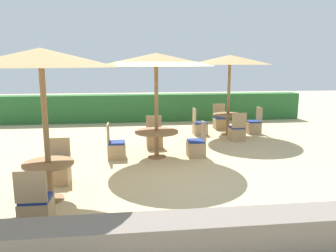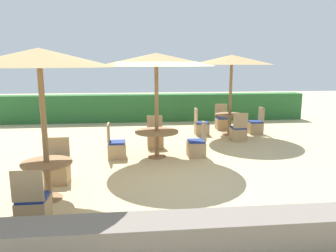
{
  "view_description": "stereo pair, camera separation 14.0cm",
  "coord_description": "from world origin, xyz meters",
  "px_view_note": "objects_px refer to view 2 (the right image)",
  "views": [
    {
      "loc": [
        -0.98,
        -7.48,
        2.48
      ],
      "look_at": [
        0.0,
        0.6,
        0.9
      ],
      "focal_mm": 35.0,
      "sensor_mm": 36.0,
      "label": 1
    },
    {
      "loc": [
        -0.84,
        -7.49,
        2.48
      ],
      "look_at": [
        0.0,
        0.6,
        0.9
      ],
      "focal_mm": 35.0,
      "sensor_mm": 36.0,
      "label": 2
    }
  ],
  "objects_px": {
    "parasol_center": "(156,60)",
    "patio_chair_front_left_south": "(33,208)",
    "parasol_back_right": "(232,60)",
    "round_table_back_right": "(230,119)",
    "patio_chair_back_right_south": "(238,133)",
    "patio_chair_back_right_east": "(255,126)",
    "patio_chair_front_left_north": "(58,170)",
    "parasol_front_left": "(39,58)",
    "round_table_front_left": "(47,172)",
    "round_table_center": "(157,136)",
    "patio_chair_center_east": "(197,147)",
    "patio_chair_center_west": "(116,148)",
    "patio_chair_center_north": "(155,139)",
    "patio_chair_back_right_west": "(201,127)",
    "patio_chair_back_right_north": "(222,122)"
  },
  "relations": [
    {
      "from": "parasol_center",
      "to": "patio_chair_front_left_south",
      "type": "bearing_deg",
      "value": -122.01
    },
    {
      "from": "patio_chair_front_left_south",
      "to": "parasol_back_right",
      "type": "distance_m",
      "value": 8.08
    },
    {
      "from": "round_table_back_right",
      "to": "patio_chair_back_right_south",
      "type": "distance_m",
      "value": 0.99
    },
    {
      "from": "patio_chair_back_right_east",
      "to": "parasol_center",
      "type": "relative_size",
      "value": 0.31
    },
    {
      "from": "patio_chair_front_left_north",
      "to": "parasol_front_left",
      "type": "bearing_deg",
      "value": 91.63
    },
    {
      "from": "round_table_front_left",
      "to": "round_table_center",
      "type": "distance_m",
      "value": 3.33
    },
    {
      "from": "patio_chair_front_left_north",
      "to": "patio_chair_center_east",
      "type": "relative_size",
      "value": 1.0
    },
    {
      "from": "patio_chair_back_right_south",
      "to": "patio_chair_center_east",
      "type": "distance_m",
      "value": 2.35
    },
    {
      "from": "parasol_back_right",
      "to": "round_table_back_right",
      "type": "bearing_deg",
      "value": -90.0
    },
    {
      "from": "patio_chair_center_west",
      "to": "patio_chair_front_left_south",
      "type": "bearing_deg",
      "value": -17.46
    },
    {
      "from": "patio_chair_center_north",
      "to": "patio_chair_front_left_south",
      "type": "bearing_deg",
      "value": 63.83
    },
    {
      "from": "parasol_center",
      "to": "patio_chair_center_north",
      "type": "bearing_deg",
      "value": 88.87
    },
    {
      "from": "parasol_back_right",
      "to": "patio_chair_back_right_south",
      "type": "relative_size",
      "value": 3.0
    },
    {
      "from": "round_table_front_left",
      "to": "patio_chair_back_right_west",
      "type": "bearing_deg",
      "value": 52.67
    },
    {
      "from": "round_table_center",
      "to": "round_table_back_right",
      "type": "bearing_deg",
      "value": 43.05
    },
    {
      "from": "patio_chair_front_left_north",
      "to": "patio_chair_center_west",
      "type": "bearing_deg",
      "value": -123.77
    },
    {
      "from": "patio_chair_center_west",
      "to": "patio_chair_back_right_east",
      "type": "bearing_deg",
      "value": 118.22
    },
    {
      "from": "patio_chair_back_right_north",
      "to": "patio_chair_center_north",
      "type": "height_order",
      "value": "same"
    },
    {
      "from": "patio_chair_center_north",
      "to": "parasol_center",
      "type": "bearing_deg",
      "value": 88.87
    },
    {
      "from": "round_table_back_right",
      "to": "patio_chair_center_north",
      "type": "distance_m",
      "value": 3.13
    },
    {
      "from": "patio_chair_center_east",
      "to": "round_table_front_left",
      "type": "bearing_deg",
      "value": 127.33
    },
    {
      "from": "patio_chair_front_left_north",
      "to": "patio_chair_center_west",
      "type": "height_order",
      "value": "same"
    },
    {
      "from": "parasol_front_left",
      "to": "patio_chair_center_north",
      "type": "bearing_deg",
      "value": 57.98
    },
    {
      "from": "round_table_front_left",
      "to": "patio_chair_back_right_east",
      "type": "xyz_separation_m",
      "value": [
        5.86,
        5.11,
        -0.27
      ]
    },
    {
      "from": "round_table_front_left",
      "to": "patio_chair_center_west",
      "type": "distance_m",
      "value": 2.8
    },
    {
      "from": "patio_chair_back_right_east",
      "to": "patio_chair_center_west",
      "type": "relative_size",
      "value": 1.0
    },
    {
      "from": "patio_chair_front_left_south",
      "to": "patio_chair_back_right_west",
      "type": "distance_m",
      "value": 7.21
    },
    {
      "from": "parasol_front_left",
      "to": "parasol_center",
      "type": "relative_size",
      "value": 0.92
    },
    {
      "from": "patio_chair_front_left_north",
      "to": "patio_chair_back_right_west",
      "type": "distance_m",
      "value": 5.79
    },
    {
      "from": "round_table_front_left",
      "to": "round_table_center",
      "type": "height_order",
      "value": "round_table_front_left"
    },
    {
      "from": "round_table_back_right",
      "to": "patio_chair_back_right_west",
      "type": "xyz_separation_m",
      "value": [
        -0.99,
        0.05,
        -0.3
      ]
    },
    {
      "from": "round_table_back_right",
      "to": "round_table_front_left",
      "type": "bearing_deg",
      "value": -134.01
    },
    {
      "from": "round_table_back_right",
      "to": "patio_chair_back_right_east",
      "type": "bearing_deg",
      "value": 2.35
    },
    {
      "from": "patio_chair_front_left_south",
      "to": "parasol_center",
      "type": "distance_m",
      "value": 4.69
    },
    {
      "from": "patio_chair_center_north",
      "to": "parasol_front_left",
      "type": "bearing_deg",
      "value": 57.98
    },
    {
      "from": "patio_chair_front_left_south",
      "to": "patio_chair_back_right_north",
      "type": "distance_m",
      "value": 8.52
    },
    {
      "from": "round_table_back_right",
      "to": "patio_chair_center_north",
      "type": "bearing_deg",
      "value": -150.02
    },
    {
      "from": "parasol_back_right",
      "to": "patio_chair_center_north",
      "type": "relative_size",
      "value": 3.0
    },
    {
      "from": "parasol_front_left",
      "to": "patio_chair_front_left_south",
      "type": "distance_m",
      "value": 2.48
    },
    {
      "from": "parasol_front_left",
      "to": "patio_chair_front_left_south",
      "type": "bearing_deg",
      "value": -89.7
    },
    {
      "from": "patio_chair_back_right_south",
      "to": "patio_chair_back_right_east",
      "type": "height_order",
      "value": "same"
    },
    {
      "from": "patio_chair_back_right_south",
      "to": "patio_chair_back_right_north",
      "type": "xyz_separation_m",
      "value": [
        -0.02,
        1.92,
        0.0
      ]
    },
    {
      "from": "patio_chair_back_right_south",
      "to": "parasol_center",
      "type": "xyz_separation_m",
      "value": [
        -2.74,
        -1.59,
        2.29
      ]
    },
    {
      "from": "patio_chair_front_left_south",
      "to": "patio_chair_back_right_west",
      "type": "relative_size",
      "value": 1.0
    },
    {
      "from": "round_table_front_left",
      "to": "patio_chair_center_east",
      "type": "relative_size",
      "value": 0.97
    },
    {
      "from": "parasol_front_left",
      "to": "patio_chair_center_west",
      "type": "xyz_separation_m",
      "value": [
        1.11,
        2.56,
        -2.29
      ]
    },
    {
      "from": "round_table_back_right",
      "to": "patio_chair_back_right_north",
      "type": "distance_m",
      "value": 1.01
    },
    {
      "from": "round_table_center",
      "to": "patio_chair_center_west",
      "type": "relative_size",
      "value": 1.23
    },
    {
      "from": "parasol_front_left",
      "to": "patio_chair_back_right_south",
      "type": "xyz_separation_m",
      "value": [
        4.91,
        4.12,
        -2.29
      ]
    },
    {
      "from": "patio_chair_back_right_west",
      "to": "round_table_back_right",
      "type": "bearing_deg",
      "value": 87.07
    }
  ]
}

